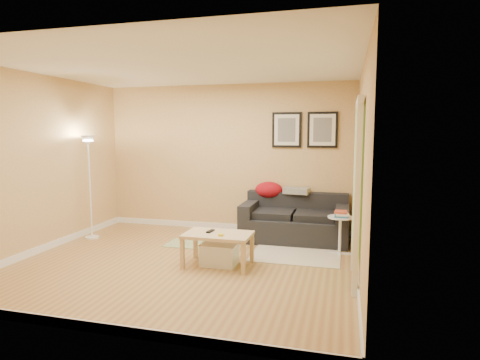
# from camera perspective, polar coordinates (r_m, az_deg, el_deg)

# --- Properties ---
(floor) EXTENTS (4.50, 4.50, 0.00)m
(floor) POSITION_cam_1_polar(r_m,az_deg,el_deg) (5.62, -7.81, -11.52)
(floor) COLOR #AA8549
(floor) RESTS_ON ground
(ceiling) EXTENTS (4.50, 4.50, 0.00)m
(ceiling) POSITION_cam_1_polar(r_m,az_deg,el_deg) (5.41, -8.26, 15.67)
(ceiling) COLOR white
(ceiling) RESTS_ON wall_back
(wall_back) EXTENTS (4.50, 0.00, 4.50)m
(wall_back) POSITION_cam_1_polar(r_m,az_deg,el_deg) (7.24, -1.90, 3.12)
(wall_back) COLOR tan
(wall_back) RESTS_ON ground
(wall_front) EXTENTS (4.50, 0.00, 4.50)m
(wall_front) POSITION_cam_1_polar(r_m,az_deg,el_deg) (3.61, -20.39, -0.89)
(wall_front) COLOR tan
(wall_front) RESTS_ON ground
(wall_left) EXTENTS (0.00, 4.00, 4.00)m
(wall_left) POSITION_cam_1_polar(r_m,az_deg,el_deg) (6.56, -26.47, 2.06)
(wall_left) COLOR tan
(wall_left) RESTS_ON ground
(wall_right) EXTENTS (0.00, 4.00, 4.00)m
(wall_right) POSITION_cam_1_polar(r_m,az_deg,el_deg) (4.95, 16.78, 1.19)
(wall_right) COLOR tan
(wall_right) RESTS_ON ground
(baseboard_back) EXTENTS (4.50, 0.02, 0.10)m
(baseboard_back) POSITION_cam_1_polar(r_m,az_deg,el_deg) (7.41, -1.88, -6.57)
(baseboard_back) COLOR white
(baseboard_back) RESTS_ON ground
(baseboard_front) EXTENTS (4.50, 0.02, 0.10)m
(baseboard_front) POSITION_cam_1_polar(r_m,az_deg,el_deg) (3.97, -19.53, -19.06)
(baseboard_front) COLOR white
(baseboard_front) RESTS_ON ground
(baseboard_left) EXTENTS (0.02, 4.00, 0.10)m
(baseboard_left) POSITION_cam_1_polar(r_m,az_deg,el_deg) (6.76, -25.85, -8.56)
(baseboard_left) COLOR white
(baseboard_left) RESTS_ON ground
(baseboard_right) EXTENTS (0.02, 4.00, 0.10)m
(baseboard_right) POSITION_cam_1_polar(r_m,az_deg,el_deg) (5.21, 16.20, -12.63)
(baseboard_right) COLOR white
(baseboard_right) RESTS_ON ground
(sofa) EXTENTS (1.70, 0.90, 0.75)m
(sofa) POSITION_cam_1_polar(r_m,az_deg,el_deg) (6.64, 7.74, -5.32)
(sofa) COLOR black
(sofa) RESTS_ON ground
(red_throw) EXTENTS (0.48, 0.36, 0.28)m
(red_throw) POSITION_cam_1_polar(r_m,az_deg,el_deg) (6.96, 4.12, -1.42)
(red_throw) COLOR maroon
(red_throw) RESTS_ON sofa
(plaid_throw) EXTENTS (0.45, 0.32, 0.10)m
(plaid_throw) POSITION_cam_1_polar(r_m,az_deg,el_deg) (6.87, 8.02, -1.50)
(plaid_throw) COLOR tan
(plaid_throw) RESTS_ON sofa
(framed_print_left) EXTENTS (0.50, 0.04, 0.60)m
(framed_print_left) POSITION_cam_1_polar(r_m,az_deg,el_deg) (6.97, 6.63, 7.05)
(framed_print_left) COLOR black
(framed_print_left) RESTS_ON wall_back
(framed_print_right) EXTENTS (0.50, 0.04, 0.60)m
(framed_print_right) POSITION_cam_1_polar(r_m,az_deg,el_deg) (6.91, 11.60, 6.97)
(framed_print_right) COLOR black
(framed_print_right) RESTS_ON wall_back
(area_rug) EXTENTS (1.25, 0.85, 0.01)m
(area_rug) POSITION_cam_1_polar(r_m,az_deg,el_deg) (5.90, 7.84, -10.57)
(area_rug) COLOR beige
(area_rug) RESTS_ON ground
(green_runner) EXTENTS (0.70, 0.50, 0.01)m
(green_runner) POSITION_cam_1_polar(r_m,az_deg,el_deg) (6.49, -7.28, -8.97)
(green_runner) COLOR #668C4C
(green_runner) RESTS_ON ground
(coffee_table) EXTENTS (1.01, 0.80, 0.44)m
(coffee_table) POSITION_cam_1_polar(r_m,az_deg,el_deg) (5.39, -3.14, -9.81)
(coffee_table) COLOR tan
(coffee_table) RESTS_ON ground
(remote_control) EXTENTS (0.07, 0.17, 0.02)m
(remote_control) POSITION_cam_1_polar(r_m,az_deg,el_deg) (5.41, -4.23, -7.24)
(remote_control) COLOR black
(remote_control) RESTS_ON coffee_table
(tape_roll) EXTENTS (0.07, 0.07, 0.03)m
(tape_roll) POSITION_cam_1_polar(r_m,az_deg,el_deg) (5.19, -2.74, -7.76)
(tape_roll) COLOR yellow
(tape_roll) RESTS_ON coffee_table
(storage_bin) EXTENTS (0.48, 0.35, 0.29)m
(storage_bin) POSITION_cam_1_polar(r_m,az_deg,el_deg) (5.45, -2.96, -10.43)
(storage_bin) COLOR white
(storage_bin) RESTS_ON ground
(side_table) EXTENTS (0.36, 0.36, 0.55)m
(side_table) POSITION_cam_1_polar(r_m,az_deg,el_deg) (6.05, 13.95, -7.60)
(side_table) COLOR white
(side_table) RESTS_ON ground
(book_stack) EXTENTS (0.23, 0.28, 0.08)m
(book_stack) POSITION_cam_1_polar(r_m,az_deg,el_deg) (5.98, 14.16, -4.66)
(book_stack) COLOR #2F678D
(book_stack) RESTS_ON side_table
(floor_lamp) EXTENTS (0.22, 0.22, 1.72)m
(floor_lamp) POSITION_cam_1_polar(r_m,az_deg,el_deg) (7.09, -20.45, -1.34)
(floor_lamp) COLOR white
(floor_lamp) RESTS_ON ground
(doorway) EXTENTS (0.12, 1.01, 2.13)m
(doorway) POSITION_cam_1_polar(r_m,az_deg,el_deg) (4.83, 16.14, -2.21)
(doorway) COLOR white
(doorway) RESTS_ON ground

